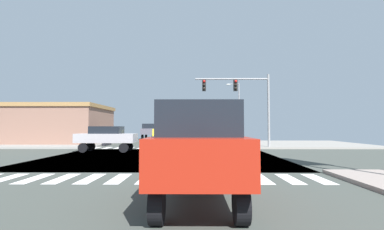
{
  "coord_description": "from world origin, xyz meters",
  "views": [
    {
      "loc": [
        1.92,
        -17.19,
        1.82
      ],
      "look_at": [
        1.7,
        6.46,
        2.85
      ],
      "focal_mm": 26.08,
      "sensor_mm": 36.0,
      "label": 1
    }
  ],
  "objects_px": {
    "street_lamp": "(237,106)",
    "traffic_signal_mast": "(240,94)",
    "suv_crossing_1": "(163,131)",
    "box_truck_queued_1": "(172,123)",
    "bank_building": "(34,124)",
    "suv_trailing_3": "(198,144)",
    "sedan_nearside_1": "(107,137)",
    "suv_leading_2": "(149,130)"
  },
  "relations": [
    {
      "from": "traffic_signal_mast",
      "to": "bank_building",
      "type": "height_order",
      "value": "traffic_signal_mast"
    },
    {
      "from": "suv_trailing_3",
      "to": "street_lamp",
      "type": "bearing_deg",
      "value": 79.49
    },
    {
      "from": "suv_leading_2",
      "to": "bank_building",
      "type": "bearing_deg",
      "value": 47.08
    },
    {
      "from": "sedan_nearside_1",
      "to": "suv_leading_2",
      "type": "relative_size",
      "value": 0.93
    },
    {
      "from": "suv_crossing_1",
      "to": "suv_trailing_3",
      "type": "xyz_separation_m",
      "value": [
        4.0,
        -27.76,
        0.0
      ]
    },
    {
      "from": "traffic_signal_mast",
      "to": "street_lamp",
      "type": "bearing_deg",
      "value": 82.38
    },
    {
      "from": "box_truck_queued_1",
      "to": "suv_trailing_3",
      "type": "relative_size",
      "value": 1.57
    },
    {
      "from": "traffic_signal_mast",
      "to": "bank_building",
      "type": "xyz_separation_m",
      "value": [
        -21.84,
        6.79,
        -2.61
      ]
    },
    {
      "from": "bank_building",
      "to": "sedan_nearside_1",
      "type": "height_order",
      "value": "bank_building"
    },
    {
      "from": "street_lamp",
      "to": "box_truck_queued_1",
      "type": "height_order",
      "value": "street_lamp"
    },
    {
      "from": "suv_crossing_1",
      "to": "box_truck_queued_1",
      "type": "distance_m",
      "value": 13.31
    },
    {
      "from": "bank_building",
      "to": "suv_leading_2",
      "type": "relative_size",
      "value": 3.74
    },
    {
      "from": "street_lamp",
      "to": "traffic_signal_mast",
      "type": "bearing_deg",
      "value": -97.62
    },
    {
      "from": "suv_crossing_1",
      "to": "suv_trailing_3",
      "type": "bearing_deg",
      "value": 98.2
    },
    {
      "from": "bank_building",
      "to": "suv_trailing_3",
      "type": "distance_m",
      "value": 30.05
    },
    {
      "from": "bank_building",
      "to": "box_truck_queued_1",
      "type": "relative_size",
      "value": 2.39
    },
    {
      "from": "bank_building",
      "to": "suv_trailing_3",
      "type": "bearing_deg",
      "value": -53.19
    },
    {
      "from": "sedan_nearside_1",
      "to": "suv_leading_2",
      "type": "height_order",
      "value": "suv_leading_2"
    },
    {
      "from": "street_lamp",
      "to": "sedan_nearside_1",
      "type": "distance_m",
      "value": 20.24
    },
    {
      "from": "traffic_signal_mast",
      "to": "suv_trailing_3",
      "type": "height_order",
      "value": "traffic_signal_mast"
    },
    {
      "from": "bank_building",
      "to": "suv_leading_2",
      "type": "height_order",
      "value": "bank_building"
    },
    {
      "from": "street_lamp",
      "to": "suv_crossing_1",
      "type": "bearing_deg",
      "value": -168.48
    },
    {
      "from": "suv_crossing_1",
      "to": "box_truck_queued_1",
      "type": "xyz_separation_m",
      "value": [
        -0.0,
        13.26,
        1.17
      ]
    },
    {
      "from": "box_truck_queued_1",
      "to": "suv_trailing_3",
      "type": "bearing_deg",
      "value": 95.57
    },
    {
      "from": "bank_building",
      "to": "sedan_nearside_1",
      "type": "xyz_separation_m",
      "value": [
        11.38,
        -10.18,
        -1.01
      ]
    },
    {
      "from": "sedan_nearside_1",
      "to": "suv_crossing_1",
      "type": "relative_size",
      "value": 0.93
    },
    {
      "from": "suv_trailing_3",
      "to": "traffic_signal_mast",
      "type": "bearing_deg",
      "value": 77.44
    },
    {
      "from": "street_lamp",
      "to": "suv_leading_2",
      "type": "height_order",
      "value": "street_lamp"
    },
    {
      "from": "box_truck_queued_1",
      "to": "suv_trailing_3",
      "type": "distance_m",
      "value": 41.23
    },
    {
      "from": "suv_crossing_1",
      "to": "box_truck_queued_1",
      "type": "relative_size",
      "value": 0.64
    },
    {
      "from": "box_truck_queued_1",
      "to": "sedan_nearside_1",
      "type": "bearing_deg",
      "value": 84.5
    },
    {
      "from": "suv_trailing_3",
      "to": "suv_crossing_1",
      "type": "bearing_deg",
      "value": 98.2
    },
    {
      "from": "bank_building",
      "to": "box_truck_queued_1",
      "type": "bearing_deg",
      "value": 50.49
    },
    {
      "from": "traffic_signal_mast",
      "to": "suv_trailing_3",
      "type": "bearing_deg",
      "value": -102.56
    },
    {
      "from": "suv_crossing_1",
      "to": "bank_building",
      "type": "bearing_deg",
      "value": 14.86
    },
    {
      "from": "traffic_signal_mast",
      "to": "suv_trailing_3",
      "type": "distance_m",
      "value": 17.99
    },
    {
      "from": "street_lamp",
      "to": "bank_building",
      "type": "bearing_deg",
      "value": -166.48
    },
    {
      "from": "sedan_nearside_1",
      "to": "box_truck_queued_1",
      "type": "relative_size",
      "value": 0.6
    },
    {
      "from": "traffic_signal_mast",
      "to": "sedan_nearside_1",
      "type": "xyz_separation_m",
      "value": [
        -10.46,
        -3.39,
        -3.62
      ]
    },
    {
      "from": "traffic_signal_mast",
      "to": "suv_leading_2",
      "type": "relative_size",
      "value": 1.4
    },
    {
      "from": "sedan_nearside_1",
      "to": "suv_leading_2",
      "type": "xyz_separation_m",
      "value": [
        -0.39,
        22.01,
        0.28
      ]
    },
    {
      "from": "box_truck_queued_1",
      "to": "suv_leading_2",
      "type": "relative_size",
      "value": 1.57
    }
  ]
}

